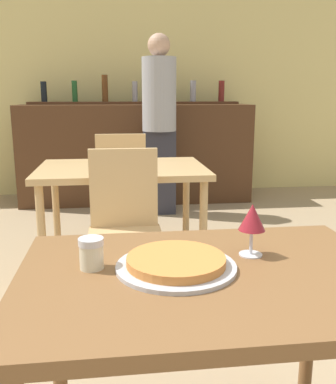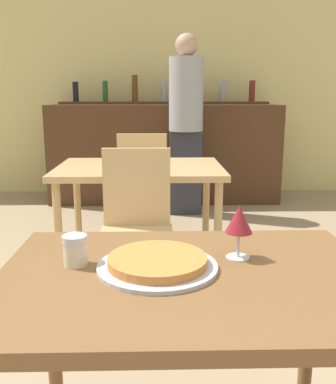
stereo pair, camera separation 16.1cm
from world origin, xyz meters
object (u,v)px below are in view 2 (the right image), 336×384
(chair_far_side_back, at_px, (143,181))
(pizza_tray, at_px, (157,263))
(wine_glass, at_px, (239,221))
(person_standing, at_px, (186,119))
(cheese_shaker, at_px, (75,250))
(chair_far_side_front, at_px, (136,220))

(chair_far_side_back, distance_m, pizza_tray, 2.28)
(chair_far_side_back, distance_m, wine_glass, 2.24)
(chair_far_side_back, relative_size, person_standing, 0.52)
(chair_far_side_back, relative_size, pizza_tray, 2.75)
(cheese_shaker, height_order, wine_glass, wine_glass)
(person_standing, bearing_deg, chair_far_side_back, -113.00)
(chair_far_side_back, height_order, cheese_shaker, chair_far_side_back)
(chair_far_side_front, xyz_separation_m, chair_far_side_back, (-0.00, 1.10, 0.00))
(person_standing, bearing_deg, chair_far_side_front, -101.16)
(chair_far_side_front, relative_size, person_standing, 0.52)
(pizza_tray, distance_m, cheese_shaker, 0.24)
(pizza_tray, bearing_deg, cheese_shaker, 171.99)
(person_standing, bearing_deg, wine_glass, -90.95)
(person_standing, bearing_deg, pizza_tray, -95.14)
(chair_far_side_front, height_order, person_standing, person_standing)
(chair_far_side_front, distance_m, person_standing, 2.15)
(chair_far_side_back, bearing_deg, wine_glass, 99.21)
(pizza_tray, xyz_separation_m, wine_glass, (0.24, 0.08, 0.10))
(wine_glass, bearing_deg, person_standing, 89.05)
(person_standing, distance_m, wine_glass, 3.15)
(pizza_tray, bearing_deg, chair_far_side_front, 95.76)
(cheese_shaker, distance_m, person_standing, 3.24)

